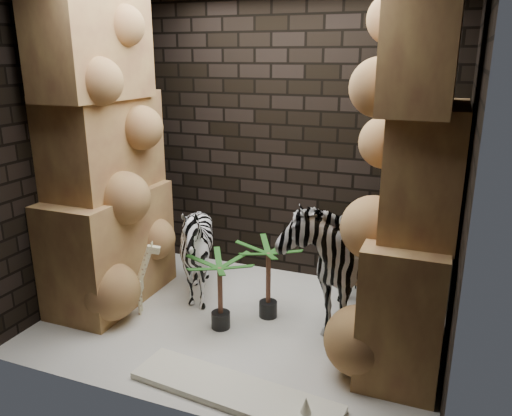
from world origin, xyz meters
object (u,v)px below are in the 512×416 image
at_px(zebra_left, 197,255).
at_px(giraffe_toy, 128,277).
at_px(zebra_right, 333,242).
at_px(surfboard, 234,392).
at_px(palm_front, 268,280).
at_px(palm_back, 220,293).

relative_size(zebra_left, giraffe_toy, 1.45).
distance_m(zebra_right, giraffe_toy, 1.92).
bearing_deg(giraffe_toy, zebra_left, 21.88).
xyz_separation_m(zebra_left, surfboard, (0.93, -1.21, -0.46)).
bearing_deg(surfboard, palm_front, 103.49).
xyz_separation_m(zebra_right, palm_front, (-0.54, -0.19, -0.38)).
height_order(zebra_left, surfboard, zebra_left).
bearing_deg(zebra_right, palm_back, -151.16).
relative_size(zebra_left, palm_front, 1.45).
xyz_separation_m(zebra_left, giraffe_toy, (-0.48, -0.47, -0.12)).
relative_size(giraffe_toy, surfboard, 0.47).
distance_m(giraffe_toy, surfboard, 1.62).
distance_m(zebra_right, surfboard, 1.58).
xyz_separation_m(palm_front, palm_back, (-0.33, -0.35, -0.03)).
distance_m(zebra_right, palm_back, 1.10).
bearing_deg(palm_back, giraffe_toy, -175.26).
bearing_deg(palm_front, surfboard, -81.97).
xyz_separation_m(zebra_left, palm_front, (0.76, -0.05, -0.12)).
bearing_deg(zebra_left, giraffe_toy, -117.34).
relative_size(palm_front, surfboard, 0.47).
relative_size(palm_front, palm_back, 1.08).
bearing_deg(palm_front, zebra_right, 19.36).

